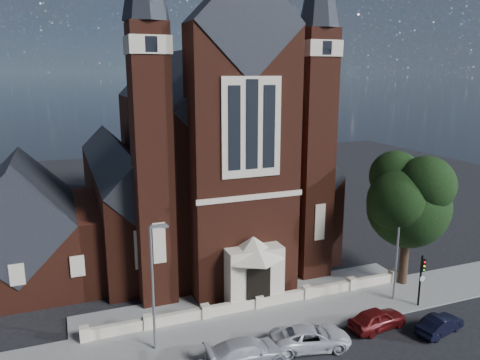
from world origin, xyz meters
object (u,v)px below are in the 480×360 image
object	(u,v)px
car_silver_b	(248,352)
car_white_suv	(311,337)
street_lamp_right	(399,242)
traffic_signal	(422,274)
church	(194,159)
street_lamp_left	(154,281)
car_dark_red	(377,319)
car_navy	(440,324)
parish_hall	(21,233)
street_tree	(412,202)

from	to	relation	value
car_silver_b	car_white_suv	distance (m)	4.25
street_lamp_right	traffic_signal	world-z (taller)	street_lamp_right
church	street_lamp_right	xyz separation A→B (m)	(10.09, -18.94, -3.59)
street_lamp_left	church	bearing A→B (deg)	67.34
car_dark_red	car_navy	bearing A→B (deg)	-126.41
parish_hall	car_white_suv	world-z (taller)	parish_hall
street_tree	car_navy	size ratio (longest dim) A/B	2.89
street_lamp_left	car_navy	distance (m)	18.78
car_silver_b	car_navy	bearing A→B (deg)	-94.93
church	car_navy	distance (m)	26.79
parish_hall	street_tree	distance (m)	31.27
parish_hall	car_dark_red	bearing A→B (deg)	-37.11
parish_hall	street_tree	bearing A→B (deg)	-23.26
traffic_signal	parish_hall	bearing A→B (deg)	150.02
street_lamp_right	car_white_suv	size ratio (longest dim) A/B	1.62
traffic_signal	church	bearing A→B (deg)	118.20
car_white_suv	car_dark_red	size ratio (longest dim) A/B	1.19
car_dark_red	car_navy	xyz separation A→B (m)	(3.49, -1.93, -0.11)
street_tree	traffic_signal	world-z (taller)	street_tree
street_tree	car_white_suv	distance (m)	14.00
parish_hall	street_lamp_right	size ratio (longest dim) A/B	1.51
church	car_silver_b	world-z (taller)	church
church	parish_hall	world-z (taller)	church
car_dark_red	traffic_signal	bearing A→B (deg)	-81.90
car_silver_b	street_tree	bearing A→B (deg)	-70.63
car_dark_red	car_navy	distance (m)	3.99
street_lamp_left	street_lamp_right	bearing A→B (deg)	0.00
parish_hall	traffic_signal	size ratio (longest dim) A/B	3.05
parish_hall	traffic_signal	xyz separation A→B (m)	(27.00, -15.57, -1.43)
street_lamp_left	car_white_suv	bearing A→B (deg)	-19.68
traffic_signal	car_dark_red	bearing A→B (deg)	-164.45
car_white_suv	car_navy	bearing A→B (deg)	-88.41
traffic_signal	car_white_suv	world-z (taller)	traffic_signal
parish_hall	car_navy	distance (m)	32.11
car_white_suv	car_navy	world-z (taller)	car_white_suv
car_silver_b	car_dark_red	bearing A→B (deg)	-85.81
street_lamp_right	car_dark_red	world-z (taller)	street_lamp_right
street_lamp_left	car_white_suv	size ratio (longest dim) A/B	1.62
car_silver_b	car_white_suv	bearing A→B (deg)	-87.48
street_tree	car_white_suv	xyz separation A→B (m)	(-11.52, -4.92, -6.26)
street_tree	street_lamp_right	xyz separation A→B (m)	(-2.51, -1.71, -2.36)
church	parish_hall	size ratio (longest dim) A/B	2.86
street_tree	street_lamp_left	xyz separation A→B (m)	(-20.51, -1.71, -2.36)
car_silver_b	parish_hall	bearing A→B (deg)	38.49
street_tree	car_silver_b	bearing A→B (deg)	-162.50
street_tree	car_navy	distance (m)	9.52
street_lamp_left	car_dark_red	distance (m)	15.02
church	car_navy	world-z (taller)	church
street_tree	car_silver_b	distance (m)	17.67
church	traffic_signal	world-z (taller)	church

